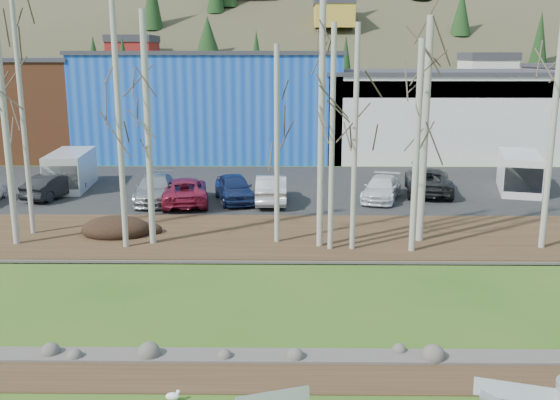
{
  "coord_description": "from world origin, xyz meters",
  "views": [
    {
      "loc": [
        0.01,
        -12.39,
        8.02
      ],
      "look_at": [
        -0.28,
        11.28,
        2.5
      ],
      "focal_mm": 40.0,
      "sensor_mm": 36.0,
      "label": 1
    }
  ],
  "objects_px": {
    "car_2": "(185,191)",
    "car_6": "(428,180)",
    "car_7": "(381,189)",
    "car_1": "(53,186)",
    "car_5": "(271,189)",
    "van_grey": "(70,171)",
    "car_3": "(155,189)",
    "seagull": "(173,396)",
    "van_white": "(519,173)",
    "car_4": "(234,188)"
  },
  "relations": [
    {
      "from": "car_7",
      "to": "seagull",
      "type": "bearing_deg",
      "value": -93.94
    },
    {
      "from": "car_4",
      "to": "van_grey",
      "type": "distance_m",
      "value": 10.68
    },
    {
      "from": "seagull",
      "to": "car_6",
      "type": "height_order",
      "value": "car_6"
    },
    {
      "from": "seagull",
      "to": "car_1",
      "type": "distance_m",
      "value": 23.48
    },
    {
      "from": "car_7",
      "to": "van_grey",
      "type": "height_order",
      "value": "van_grey"
    },
    {
      "from": "car_2",
      "to": "car_6",
      "type": "xyz_separation_m",
      "value": [
        13.76,
        2.75,
        0.04
      ]
    },
    {
      "from": "car_1",
      "to": "car_6",
      "type": "height_order",
      "value": "car_6"
    },
    {
      "from": "car_3",
      "to": "van_grey",
      "type": "height_order",
      "value": "van_grey"
    },
    {
      "from": "car_5",
      "to": "car_2",
      "type": "bearing_deg",
      "value": 3.06
    },
    {
      "from": "car_5",
      "to": "van_grey",
      "type": "height_order",
      "value": "van_grey"
    },
    {
      "from": "car_2",
      "to": "car_5",
      "type": "xyz_separation_m",
      "value": [
        4.7,
        0.3,
        0.05
      ]
    },
    {
      "from": "car_1",
      "to": "car_6",
      "type": "bearing_deg",
      "value": -159.88
    },
    {
      "from": "car_7",
      "to": "car_1",
      "type": "bearing_deg",
      "value": -163.96
    },
    {
      "from": "seagull",
      "to": "car_2",
      "type": "bearing_deg",
      "value": 73.46
    },
    {
      "from": "car_7",
      "to": "van_white",
      "type": "relative_size",
      "value": 0.8
    },
    {
      "from": "car_2",
      "to": "car_5",
      "type": "distance_m",
      "value": 4.71
    },
    {
      "from": "car_2",
      "to": "van_white",
      "type": "bearing_deg",
      "value": -179.61
    },
    {
      "from": "car_2",
      "to": "car_5",
      "type": "relative_size",
      "value": 1.11
    },
    {
      "from": "seagull",
      "to": "car_7",
      "type": "height_order",
      "value": "car_7"
    },
    {
      "from": "car_1",
      "to": "car_2",
      "type": "distance_m",
      "value": 7.77
    },
    {
      "from": "car_2",
      "to": "van_grey",
      "type": "height_order",
      "value": "van_grey"
    },
    {
      "from": "seagull",
      "to": "car_7",
      "type": "bearing_deg",
      "value": 44.16
    },
    {
      "from": "car_4",
      "to": "car_5",
      "type": "xyz_separation_m",
      "value": [
        2.05,
        -0.22,
        0.02
      ]
    },
    {
      "from": "seagull",
      "to": "car_4",
      "type": "xyz_separation_m",
      "value": [
        -0.22,
        20.15,
        0.73
      ]
    },
    {
      "from": "seagull",
      "to": "car_5",
      "type": "bearing_deg",
      "value": 59.91
    },
    {
      "from": "car_4",
      "to": "van_white",
      "type": "bearing_deg",
      "value": -4.92
    },
    {
      "from": "car_1",
      "to": "car_4",
      "type": "relative_size",
      "value": 0.95
    },
    {
      "from": "seagull",
      "to": "car_3",
      "type": "height_order",
      "value": "car_3"
    },
    {
      "from": "car_7",
      "to": "van_grey",
      "type": "xyz_separation_m",
      "value": [
        -18.31,
        2.75,
        0.46
      ]
    },
    {
      "from": "seagull",
      "to": "car_7",
      "type": "xyz_separation_m",
      "value": [
        7.93,
        20.66,
        0.62
      ]
    },
    {
      "from": "van_white",
      "to": "car_6",
      "type": "bearing_deg",
      "value": -159.22
    },
    {
      "from": "car_4",
      "to": "car_1",
      "type": "bearing_deg",
      "value": 160.79
    },
    {
      "from": "car_7",
      "to": "car_3",
      "type": "bearing_deg",
      "value": -160.4
    },
    {
      "from": "car_4",
      "to": "car_7",
      "type": "height_order",
      "value": "car_4"
    },
    {
      "from": "car_1",
      "to": "car_6",
      "type": "distance_m",
      "value": 21.45
    },
    {
      "from": "car_6",
      "to": "car_3",
      "type": "bearing_deg",
      "value": 16.6
    },
    {
      "from": "car_2",
      "to": "car_6",
      "type": "relative_size",
      "value": 0.94
    },
    {
      "from": "car_4",
      "to": "car_6",
      "type": "relative_size",
      "value": 0.8
    },
    {
      "from": "car_5",
      "to": "car_7",
      "type": "xyz_separation_m",
      "value": [
        6.1,
        0.73,
        -0.13
      ]
    },
    {
      "from": "car_6",
      "to": "van_white",
      "type": "xyz_separation_m",
      "value": [
        5.46,
        0.58,
        0.36
      ]
    },
    {
      "from": "seagull",
      "to": "car_3",
      "type": "distance_m",
      "value": 20.63
    },
    {
      "from": "car_4",
      "to": "van_grey",
      "type": "height_order",
      "value": "van_grey"
    },
    {
      "from": "van_grey",
      "to": "car_2",
      "type": "bearing_deg",
      "value": -32.1
    },
    {
      "from": "car_2",
      "to": "car_4",
      "type": "height_order",
      "value": "car_4"
    },
    {
      "from": "car_2",
      "to": "car_4",
      "type": "xyz_separation_m",
      "value": [
        2.65,
        0.52,
        0.03
      ]
    },
    {
      "from": "car_1",
      "to": "car_7",
      "type": "xyz_separation_m",
      "value": [
        18.44,
        -0.32,
        -0.05
      ]
    },
    {
      "from": "car_6",
      "to": "car_5",
      "type": "bearing_deg",
      "value": 23.35
    },
    {
      "from": "car_1",
      "to": "car_2",
      "type": "relative_size",
      "value": 0.81
    },
    {
      "from": "car_5",
      "to": "car_6",
      "type": "bearing_deg",
      "value": -165.57
    },
    {
      "from": "car_2",
      "to": "van_white",
      "type": "height_order",
      "value": "van_white"
    }
  ]
}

